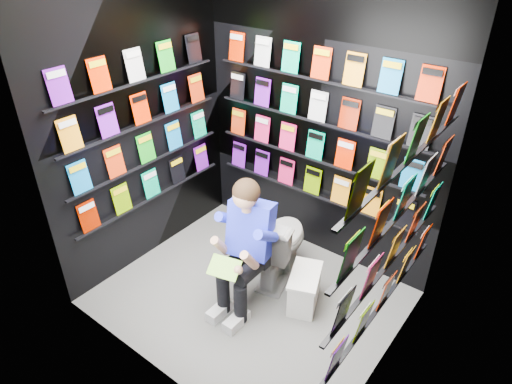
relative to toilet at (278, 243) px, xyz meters
The scene contains 13 objects.
floor 0.54m from the toilet, 93.05° to the right, with size 2.40×2.40×0.00m, color slate.
wall_back 1.11m from the toilet, 91.98° to the left, with size 2.40×0.04×2.60m, color black.
wall_front 1.68m from the toilet, 90.86° to the right, with size 2.40×0.04×2.60m, color black.
wall_left 1.59m from the toilet, 162.12° to the right, with size 0.04×2.00×2.60m, color black.
wall_right 1.55m from the toilet, 18.47° to the right, with size 0.04×2.00×2.60m, color black.
comics_back 1.10m from the toilet, 92.09° to the left, with size 2.10×0.06×1.37m, color red, non-canonical shape.
comics_left 1.57m from the toilet, 161.70° to the right, with size 0.06×1.70×1.37m, color red, non-canonical shape.
comics_right 1.53m from the toilet, 18.92° to the right, with size 0.06×1.70×1.37m, color red, non-canonical shape.
toilet is the anchor object (origin of this frame).
longbox 0.48m from the toilet, 22.49° to the right, with size 0.22×0.40×0.30m, color white.
longbox_lid 0.43m from the toilet, 22.49° to the right, with size 0.24×0.42×0.03m, color white.
reader 0.53m from the toilet, 90.00° to the right, with size 0.48×0.70×1.29m, color #1E25C3, non-canonical shape.
held_comic 0.76m from the toilet, 90.00° to the right, with size 0.25×0.01×0.17m, color #289C55.
Camera 1 is at (1.86, -2.32, 2.89)m, focal length 32.00 mm.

